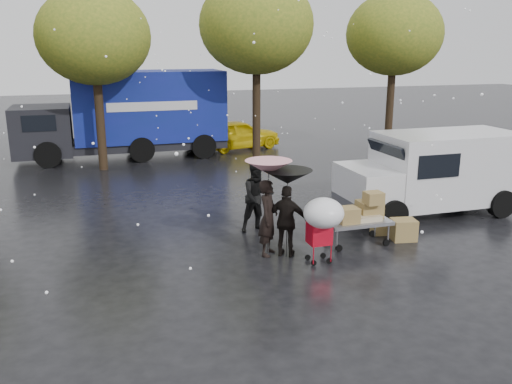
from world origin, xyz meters
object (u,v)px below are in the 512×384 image
object	(u,v)px
shopping_cart	(323,217)
white_van	(435,171)
vendor_cart	(361,214)
blue_truck	(129,115)
person_black	(287,221)
yellow_taxi	(237,134)
person_pink	(268,218)

from	to	relation	value
shopping_cart	white_van	bearing A→B (deg)	29.83
shopping_cart	vendor_cart	bearing A→B (deg)	33.12
vendor_cart	blue_truck	distance (m)	12.81
vendor_cart	blue_truck	xyz separation A→B (m)	(-4.23, 12.05, 1.03)
person_black	shopping_cart	xyz separation A→B (m)	(0.53, -0.70, 0.27)
vendor_cart	yellow_taxi	xyz separation A→B (m)	(0.47, 12.49, -0.06)
person_black	white_van	world-z (taller)	white_van
person_pink	blue_truck	distance (m)	12.24
blue_truck	yellow_taxi	size ratio (longest dim) A/B	2.14
white_van	blue_truck	size ratio (longest dim) A/B	0.59
person_black	vendor_cart	xyz separation A→B (m)	(1.89, 0.19, -0.07)
person_pink	person_black	xyz separation A→B (m)	(0.36, -0.20, -0.05)
person_pink	blue_truck	world-z (taller)	blue_truck
shopping_cart	yellow_taxi	distance (m)	13.51
person_pink	vendor_cart	bearing A→B (deg)	-55.09
person_black	yellow_taxi	size ratio (longest dim) A/B	0.41
person_pink	vendor_cart	world-z (taller)	person_pink
person_black	shopping_cart	bearing A→B (deg)	158.95
person_pink	white_van	bearing A→B (deg)	-37.71
person_black	shopping_cart	world-z (taller)	person_black
vendor_cart	shopping_cart	world-z (taller)	shopping_cart
person_pink	person_black	world-z (taller)	person_pink
person_black	yellow_taxi	distance (m)	12.91
person_black	white_van	distance (m)	5.34
shopping_cart	person_pink	bearing A→B (deg)	134.86
vendor_cart	white_van	world-z (taller)	white_van
white_van	person_pink	bearing A→B (deg)	-162.72
vendor_cart	person_black	bearing A→B (deg)	-174.15
yellow_taxi	vendor_cart	bearing A→B (deg)	163.49
person_black	blue_truck	distance (m)	12.50
vendor_cart	white_van	bearing A→B (deg)	28.31
vendor_cart	shopping_cart	bearing A→B (deg)	-146.88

